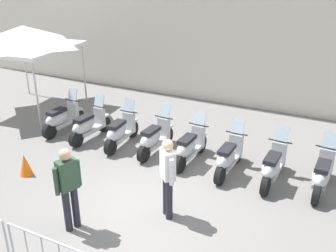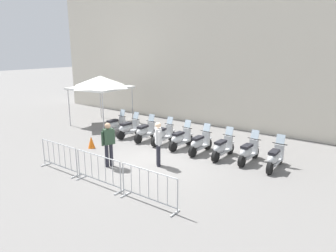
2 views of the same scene
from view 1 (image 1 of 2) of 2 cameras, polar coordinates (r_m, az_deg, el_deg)
ground_plane at (r=8.18m, az=-3.20°, el=-12.35°), size 120.00×120.00×0.00m
motorcycle_0 at (r=11.88m, az=-15.75°, el=1.11°), size 0.62×1.72×1.24m
motorcycle_1 at (r=11.17m, az=-11.95°, el=0.07°), size 0.63×1.72×1.24m
motorcycle_2 at (r=10.61m, az=-7.22°, el=-0.86°), size 0.56×1.72×1.24m
motorcycle_3 at (r=10.15m, az=-2.07°, el=-1.85°), size 0.62×1.72×1.24m
motorcycle_4 at (r=9.68m, az=3.30°, el=-3.17°), size 0.62×1.72×1.24m
motorcycle_5 at (r=9.30m, az=9.13°, el=-4.64°), size 0.61×1.72×1.24m
motorcycle_6 at (r=9.12m, az=15.55°, el=-5.86°), size 0.61×1.72×1.24m
motorcycle_7 at (r=9.14m, az=22.24°, el=-6.74°), size 0.62×1.72×1.24m
officer_near_row_end at (r=7.34m, az=-14.81°, el=-8.61°), size 0.35×0.51×1.73m
officer_mid_plaza at (r=7.44m, az=-0.05°, el=-7.27°), size 0.40×0.44×1.73m
canopy_tent at (r=13.68m, az=-20.90°, el=12.37°), size 2.94×2.94×2.91m
traffic_cone at (r=9.85m, az=-20.78°, el=-5.48°), size 0.32×0.32×0.55m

